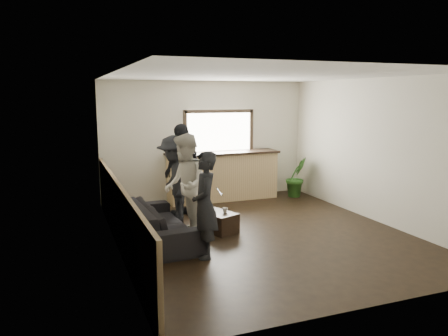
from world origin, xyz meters
name	(u,v)px	position (x,y,z in m)	size (l,w,h in m)	color
ground	(260,233)	(0.00, 0.00, 0.00)	(5.00, 6.00, 0.01)	black
room_shell	(221,155)	(-0.74, 0.00, 1.47)	(5.01, 6.01, 2.80)	silver
bar_counter	(223,173)	(0.30, 2.70, 0.64)	(2.70, 0.68, 2.13)	tan
sofa	(161,222)	(-1.75, 0.25, 0.31)	(2.16, 0.84, 0.63)	black
coffee_table	(216,221)	(-0.69, 0.42, 0.18)	(0.45, 0.80, 0.36)	black
cup_a	(202,208)	(-0.90, 0.57, 0.41)	(0.13, 0.13, 0.10)	silver
cup_b	(225,210)	(-0.55, 0.31, 0.40)	(0.10, 0.10, 0.09)	silver
potted_plant	(296,177)	(2.10, 2.33, 0.49)	(0.54, 0.43, 0.98)	#2D6623
person_a	(205,205)	(-1.29, -0.75, 0.82)	(0.52, 0.66, 1.64)	black
person_b	(185,186)	(-1.30, 0.30, 0.91)	(0.84, 0.99, 1.82)	beige
person_c	(174,181)	(-1.30, 1.03, 0.86)	(0.71, 1.15, 1.73)	black
person_d	(183,170)	(-0.95, 1.66, 0.95)	(1.16, 1.06, 1.90)	black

